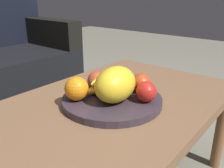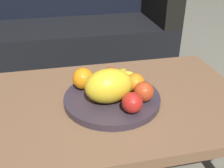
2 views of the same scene
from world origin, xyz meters
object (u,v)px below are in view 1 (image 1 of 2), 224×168
object	(u,v)px
coffee_table	(112,113)
banana_bunch	(103,84)
apple_front	(96,81)
apple_right	(141,83)
orange_left	(124,80)
orange_front	(77,89)
melon_large_front	(115,84)
apple_left	(146,92)
fruit_bowl	(112,100)

from	to	relation	value
coffee_table	banana_bunch	distance (m)	0.11
apple_front	apple_right	xyz separation A→B (m)	(0.09, -0.14, -0.00)
banana_bunch	orange_left	bearing A→B (deg)	-34.45
apple_front	banana_bunch	bearing A→B (deg)	-72.38
orange_front	orange_left	world-z (taller)	orange_front
coffee_table	melon_large_front	bearing A→B (deg)	-129.30
coffee_table	apple_left	world-z (taller)	apple_left
fruit_bowl	apple_front	world-z (taller)	apple_front
orange_left	apple_front	xyz separation A→B (m)	(-0.08, 0.07, -0.00)
apple_front	orange_front	bearing A→B (deg)	-176.21
orange_left	apple_front	size ratio (longest dim) A/B	1.00
orange_front	melon_large_front	bearing A→B (deg)	-54.52
apple_right	fruit_bowl	bearing A→B (deg)	151.99
coffee_table	orange_front	bearing A→B (deg)	148.66
fruit_bowl	apple_right	distance (m)	0.13
apple_front	apple_right	world-z (taller)	apple_front
orange_front	orange_left	bearing A→B (deg)	-19.50
coffee_table	apple_left	xyz separation A→B (m)	(0.03, -0.13, 0.11)
melon_large_front	apple_left	distance (m)	0.11
orange_front	apple_right	xyz separation A→B (m)	(0.20, -0.14, -0.01)
apple_right	banana_bunch	world-z (taller)	apple_right
melon_large_front	apple_front	xyz separation A→B (m)	(0.03, 0.12, -0.02)
orange_front	banana_bunch	distance (m)	0.12
apple_right	banana_bunch	distance (m)	0.14
apple_left	orange_front	bearing A→B (deg)	125.96
orange_front	apple_right	size ratio (longest dim) A/B	1.14
banana_bunch	apple_front	bearing A→B (deg)	107.62
orange_front	orange_left	distance (m)	0.20
orange_left	banana_bunch	world-z (taller)	orange_left
melon_large_front	apple_right	world-z (taller)	melon_large_front
apple_right	coffee_table	bearing A→B (deg)	142.99
banana_bunch	orange_front	bearing A→B (deg)	171.24
apple_front	apple_left	size ratio (longest dim) A/B	1.04
fruit_bowl	apple_right	size ratio (longest dim) A/B	4.91
orange_front	banana_bunch	world-z (taller)	orange_front
orange_front	apple_left	distance (m)	0.24
melon_large_front	banana_bunch	world-z (taller)	melon_large_front
melon_large_front	apple_right	bearing A→B (deg)	-11.62
fruit_bowl	melon_large_front	distance (m)	0.08
fruit_bowl	melon_large_front	world-z (taller)	melon_large_front
apple_front	coffee_table	bearing A→B (deg)	-87.74
fruit_bowl	orange_left	size ratio (longest dim) A/B	4.83
apple_left	banana_bunch	world-z (taller)	apple_left
orange_front	coffee_table	bearing A→B (deg)	-31.34
apple_left	melon_large_front	bearing A→B (deg)	126.59
orange_left	melon_large_front	bearing A→B (deg)	-158.49
fruit_bowl	orange_left	bearing A→B (deg)	8.15
banana_bunch	fruit_bowl	bearing A→B (deg)	-108.53
coffee_table	orange_left	size ratio (longest dim) A/B	13.73
coffee_table	orange_front	xyz separation A→B (m)	(-0.11, 0.07, 0.12)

